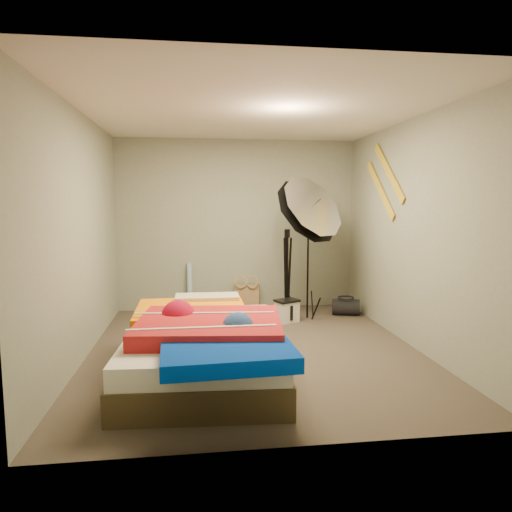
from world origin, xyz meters
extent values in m
plane|color=#4B413A|center=(0.00, 0.00, 0.00)|extent=(4.00, 4.00, 0.00)
plane|color=silver|center=(0.00, 0.00, 2.50)|extent=(4.00, 4.00, 0.00)
plane|color=gray|center=(0.00, 2.00, 1.25)|extent=(3.50, 0.00, 3.50)
plane|color=gray|center=(0.00, -2.00, 1.25)|extent=(3.50, 0.00, 3.50)
plane|color=gray|center=(-1.75, 0.00, 1.25)|extent=(0.00, 4.00, 4.00)
plane|color=gray|center=(1.75, 0.00, 1.25)|extent=(0.00, 4.00, 4.00)
cube|color=tan|center=(0.14, 1.90, 0.19)|extent=(0.40, 0.24, 0.38)
cylinder|color=#4E88B5|center=(-0.71, 1.90, 0.35)|extent=(0.09, 0.20, 0.70)
cube|color=silver|center=(0.58, 1.08, 0.14)|extent=(0.34, 0.30, 0.28)
cylinder|color=black|center=(1.48, 1.34, 0.11)|extent=(0.42, 0.32, 0.23)
cube|color=gold|center=(1.73, 0.60, 1.95)|extent=(0.02, 0.91, 0.78)
cube|color=gold|center=(1.73, 0.85, 1.75)|extent=(0.02, 0.91, 0.78)
cube|color=#4D3E24|center=(-0.54, -0.67, 0.13)|extent=(1.48, 2.04, 0.26)
cube|color=white|center=(-0.54, -0.67, 0.34)|extent=(1.44, 2.00, 0.18)
cube|color=orange|center=(-0.66, -0.22, 0.47)|extent=(1.10, 0.96, 0.14)
cube|color=red|center=(-0.50, -0.82, 0.49)|extent=(1.34, 1.17, 0.16)
cube|color=#0339BF|center=(-0.38, -1.42, 0.46)|extent=(1.02, 0.84, 0.12)
cube|color=#D49098|center=(-0.50, 0.16, 0.51)|extent=(0.69, 0.33, 0.14)
cylinder|color=black|center=(0.90, 1.27, 0.78)|extent=(0.03, 0.03, 1.56)
cube|color=black|center=(0.90, 1.27, 1.51)|extent=(0.08, 0.08, 0.10)
cone|color=white|center=(0.83, 1.07, 1.46)|extent=(1.00, 1.13, 1.14)
cylinder|color=black|center=(0.63, 1.36, 0.55)|extent=(0.05, 0.05, 1.11)
cube|color=black|center=(0.63, 1.36, 1.16)|extent=(0.09, 0.09, 0.11)
camera|label=1|loc=(-0.60, -4.76, 1.59)|focal=32.00mm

